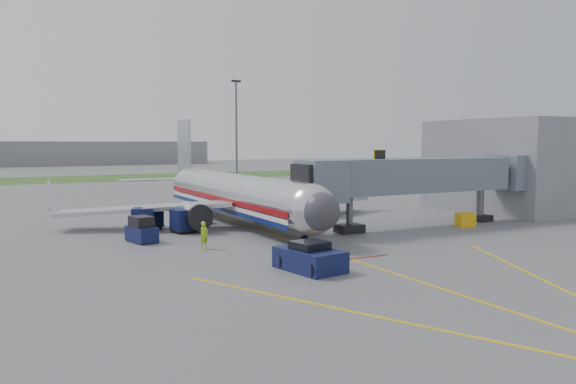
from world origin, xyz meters
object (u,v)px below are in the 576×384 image
pushback_tug (310,258)px  belt_loader (143,228)px  airliner (235,194)px  ramp_worker (204,235)px  baggage_tug (142,231)px

pushback_tug → belt_loader: 18.83m
airliner → pushback_tug: (-3.88, -20.73, -1.93)m
airliner → belt_loader: size_ratio=9.35×
pushback_tug → ramp_worker: 9.87m
airliner → pushback_tug: bearing=-100.6°
pushback_tug → belt_loader: (-5.48, 18.01, -0.27)m
airliner → baggage_tug: size_ratio=11.67×
ramp_worker → pushback_tug: bearing=-93.9°
pushback_tug → belt_loader: size_ratio=1.17×
airliner → baggage_tug: 12.45m
baggage_tug → ramp_worker: size_ratio=1.58×
belt_loader → ramp_worker: bearing=-75.5°
pushback_tug → ramp_worker: ramp_worker is taller
airliner → baggage_tug: airliner is taller
pushback_tug → belt_loader: bearing=106.9°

